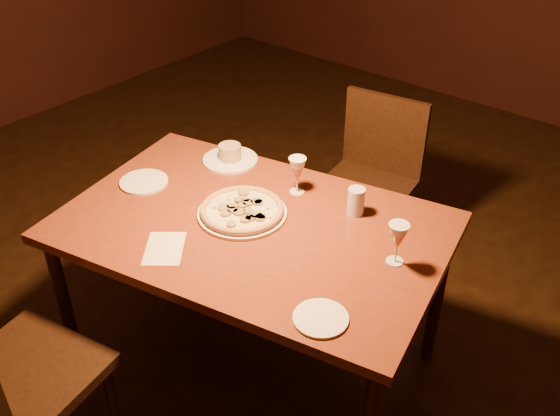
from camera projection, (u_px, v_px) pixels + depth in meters
The scene contains 12 objects.
floor at pixel (209, 372), 2.82m from camera, with size 7.00×7.00×0.00m, color black.
dining_table at pixel (253, 238), 2.46m from camera, with size 1.64×1.23×0.79m.
chair_near at pixel (2, 384), 2.07m from camera, with size 0.55×0.55×0.98m.
chair_far at pixel (371, 176), 3.24m from camera, with size 0.51×0.51×0.92m.
pizza_plate at pixel (242, 210), 2.46m from camera, with size 0.35×0.35×0.04m.
ramekin_saucer at pixel (230, 156), 2.81m from camera, with size 0.25×0.25×0.08m.
wine_glass_far at pixel (297, 176), 2.56m from camera, with size 0.07×0.07×0.16m, color #CA7554, non-canonical shape.
wine_glass_right at pixel (397, 243), 2.18m from camera, with size 0.07×0.07×0.16m, color #CA7554, non-canonical shape.
water_tumbler at pixel (356, 201), 2.45m from camera, with size 0.07×0.07×0.11m, color silver.
side_plate_left at pixel (144, 182), 2.67m from camera, with size 0.21×0.21×0.01m, color white.
side_plate_near at pixel (321, 318), 1.98m from camera, with size 0.18×0.18×0.01m, color white.
menu_card at pixel (164, 248), 2.29m from camera, with size 0.14×0.20×0.00m, color silver.
Camera 1 is at (1.48, -1.27, 2.20)m, focal length 40.00 mm.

